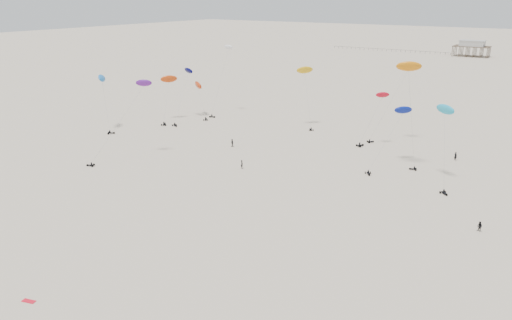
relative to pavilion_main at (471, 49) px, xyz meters
The scene contains 20 objects.
ground_plane 150.39m from the pavilion_main, 86.19° to the right, with size 900.00×900.00×0.00m, color beige.
pavilion_main is the anchor object (origin of this frame).
pier_fence 52.11m from the pavilion_main, behind, with size 80.20×0.20×1.50m.
rig_0 218.69m from the pavilion_main, 85.66° to the right, with size 5.89×7.91×13.60m.
rig_2 230.75m from the pavilion_main, 83.55° to the right, with size 5.39×16.56×17.26m.
rig_3 211.50m from the pavilion_main, 84.59° to the right, with size 8.78×10.89×20.31m.
rig_4 237.50m from the pavilion_main, 80.91° to the right, with size 7.15×12.46×16.76m.
rig_5 212.69m from the pavilion_main, 99.93° to the right, with size 3.90×12.20×22.22m.
rig_6 219.91m from the pavilion_main, 100.73° to the right, with size 10.44×8.59×11.90m.
rig_8 258.96m from the pavilion_main, 96.15° to the right, with size 6.43×17.28×21.78m.
rig_9 232.10m from the pavilion_main, 83.02° to the right, with size 7.48×4.61×23.52m.
rig_10 225.35m from the pavilion_main, 100.70° to the right, with size 8.28×15.28×18.39m.
rig_11 230.11m from the pavilion_main, 101.34° to the right, with size 7.76×11.65×14.35m.
rig_12 249.30m from the pavilion_main, 102.26° to the right, with size 10.20×8.03×15.93m.
rig_13 209.42m from the pavilion_main, 92.00° to the right, with size 8.53×8.69×17.56m.
spectator_0 251.03m from the pavilion_main, 90.19° to the right, with size 0.83×0.57×2.28m, color black.
spectator_1 260.28m from the pavilion_main, 79.12° to the right, with size 0.98×0.57×2.01m, color black.
spectator_2 238.85m from the pavilion_main, 92.97° to the right, with size 1.37×0.74×2.32m, color black.
spectator_3 222.50m from the pavilion_main, 80.26° to the right, with size 0.84×0.58×2.32m, color black.
grounded_kite_b 307.27m from the pavilion_main, 89.04° to the right, with size 1.80×0.70×0.07m, color red.
Camera 1 is at (48.36, 13.07, 36.67)m, focal length 35.00 mm.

